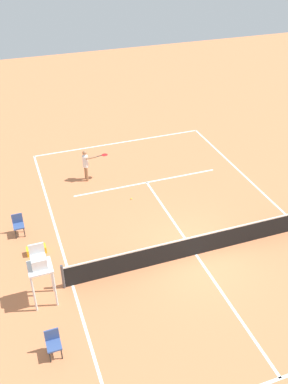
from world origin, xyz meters
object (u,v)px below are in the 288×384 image
object	(u,v)px
tennis_ball	(131,199)
equipment_bag	(36,250)
player_serving	(86,163)
courtside_chair_near	(53,342)
umpire_chair	(40,266)
courtside_chair_mid	(18,224)

from	to	relation	value
tennis_ball	equipment_bag	xyz separation A→B (m)	(4.73, 2.32, 0.12)
player_serving	courtside_chair_near	xyz separation A→B (m)	(3.33, 9.61, -0.44)
umpire_chair	equipment_bag	distance (m)	2.97
umpire_chair	courtside_chair_mid	world-z (taller)	umpire_chair
umpire_chair	equipment_bag	bearing A→B (deg)	-91.14
umpire_chair	courtside_chair_near	xyz separation A→B (m)	(0.06, 2.28, -1.07)
courtside_chair_mid	equipment_bag	size ratio (longest dim) A/B	1.25
courtside_chair_near	equipment_bag	distance (m)	4.89
player_serving	tennis_ball	world-z (taller)	player_serving
courtside_chair_near	courtside_chair_mid	distance (m)	6.32
tennis_ball	courtside_chair_mid	distance (m)	5.32
courtside_chair_near	courtside_chair_mid	world-z (taller)	same
courtside_chair_near	umpire_chair	bearing A→B (deg)	-91.62
tennis_ball	equipment_bag	size ratio (longest dim) A/B	0.09
tennis_ball	umpire_chair	size ratio (longest dim) A/B	0.03
courtside_chair_mid	equipment_bag	world-z (taller)	courtside_chair_mid
umpire_chair	courtside_chair_near	world-z (taller)	umpire_chair
tennis_ball	courtside_chair_near	xyz separation A→B (m)	(4.85, 7.19, 0.50)
player_serving	tennis_ball	bearing A→B (deg)	26.76
courtside_chair_near	courtside_chair_mid	xyz separation A→B (m)	(0.38, -6.31, 0.00)
tennis_ball	courtside_chair_mid	bearing A→B (deg)	9.55
equipment_bag	player_serving	bearing A→B (deg)	-124.12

